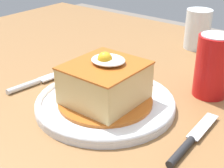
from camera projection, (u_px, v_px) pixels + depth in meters
The scene contains 7 objects.
dining_table at pixel (126, 120), 0.78m from camera, with size 1.33×0.87×0.77m.
main_plate at pixel (105, 103), 0.61m from camera, with size 0.26×0.26×0.02m.
sandwich_meal at pixel (105, 84), 0.59m from camera, with size 0.18×0.18×0.10m.
fork at pixel (32, 83), 0.69m from camera, with size 0.03×0.14×0.01m.
knife at pixel (188, 144), 0.50m from camera, with size 0.02×0.17×0.01m.
soda_can at pixel (213, 66), 0.63m from camera, with size 0.07×0.07×0.12m.
drinking_glass at pixel (197, 32), 0.88m from camera, with size 0.07×0.07×0.10m.
Camera 1 is at (0.38, -0.54, 1.08)m, focal length 52.83 mm.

